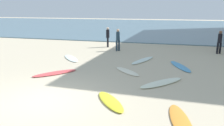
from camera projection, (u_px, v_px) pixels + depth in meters
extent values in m
plane|color=beige|center=(43.00, 100.00, 8.05)|extent=(120.00, 120.00, 0.00)
cube|color=slate|center=(151.00, 26.00, 39.83)|extent=(120.00, 40.00, 0.08)
ellipsoid|color=#EFEACE|center=(127.00, 71.00, 11.59)|extent=(1.74, 1.72, 0.06)
ellipsoid|color=white|center=(143.00, 60.00, 13.97)|extent=(1.35, 2.61, 0.09)
ellipsoid|color=#E34D4F|center=(55.00, 73.00, 11.24)|extent=(1.86, 2.10, 0.09)
ellipsoid|color=silver|center=(162.00, 83.00, 9.79)|extent=(1.99, 2.23, 0.09)
ellipsoid|color=orange|center=(181.00, 121.00, 6.48)|extent=(0.96, 2.38, 0.07)
ellipsoid|color=yellow|center=(110.00, 101.00, 7.85)|extent=(1.60, 1.88, 0.09)
ellipsoid|color=#519FD7|center=(180.00, 66.00, 12.57)|extent=(1.42, 2.53, 0.07)
ellipsoid|color=white|center=(71.00, 58.00, 14.59)|extent=(1.97, 2.18, 0.07)
cylinder|color=#1E3342|center=(117.00, 46.00, 17.14)|extent=(0.14, 0.14, 0.78)
cylinder|color=#1E3342|center=(119.00, 46.00, 17.23)|extent=(0.14, 0.14, 0.78)
cylinder|color=#1E3342|center=(118.00, 36.00, 17.02)|extent=(0.40, 0.40, 0.65)
sphere|color=tan|center=(118.00, 30.00, 16.91)|extent=(0.21, 0.21, 0.21)
cylinder|color=black|center=(217.00, 48.00, 16.10)|extent=(0.14, 0.14, 0.77)
cylinder|color=black|center=(220.00, 48.00, 16.11)|extent=(0.14, 0.14, 0.77)
cylinder|color=black|center=(220.00, 38.00, 15.94)|extent=(0.36, 0.36, 0.65)
sphere|color=brown|center=(221.00, 32.00, 15.83)|extent=(0.21, 0.21, 0.21)
cylinder|color=black|center=(108.00, 43.00, 18.72)|extent=(0.14, 0.14, 0.78)
cylinder|color=black|center=(108.00, 42.00, 18.92)|extent=(0.14, 0.14, 0.78)
cylinder|color=black|center=(108.00, 34.00, 18.65)|extent=(0.33, 0.33, 0.65)
sphere|color=beige|center=(108.00, 28.00, 18.55)|extent=(0.21, 0.21, 0.21)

